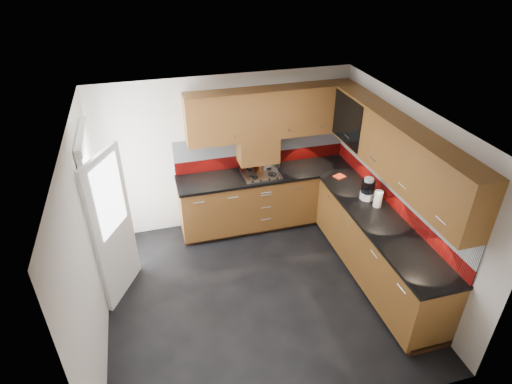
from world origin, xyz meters
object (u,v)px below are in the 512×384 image
object	(u,v)px
gas_hob	(261,173)
toaster	(270,162)
food_processor	(368,189)
utensil_pot	(263,162)

from	to	relation	value
gas_hob	toaster	xyz separation A→B (m)	(0.19, 0.18, 0.08)
gas_hob	food_processor	bearing A→B (deg)	-40.72
gas_hob	toaster	distance (m)	0.28
utensil_pot	gas_hob	bearing A→B (deg)	-113.29
gas_hob	utensil_pot	xyz separation A→B (m)	(0.09, 0.21, 0.09)
utensil_pot	toaster	bearing A→B (deg)	-14.69
utensil_pot	toaster	xyz separation A→B (m)	(0.10, -0.03, -0.00)
utensil_pot	toaster	world-z (taller)	utensil_pot
food_processor	toaster	bearing A→B (deg)	129.73
utensil_pot	food_processor	xyz separation A→B (m)	(1.12, -1.25, 0.04)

